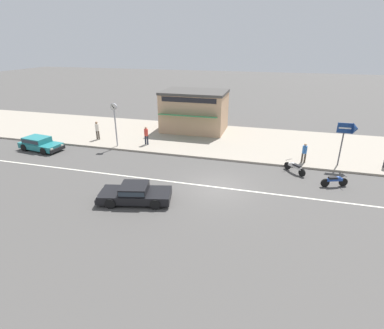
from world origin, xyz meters
name	(u,v)px	position (x,y,z in m)	size (l,w,h in m)	color
ground_plane	(217,187)	(0.00, 0.00, 0.00)	(160.00, 160.00, 0.00)	#4C4947
lane_centre_stripe	(217,187)	(0.00, 0.00, 0.00)	(50.40, 0.14, 0.01)	silver
kerb_strip	(237,141)	(0.00, 9.67, 0.07)	(68.00, 10.00, 0.15)	#9E9384
hatchback_teal_1	(39,143)	(-16.18, 3.02, 0.59)	(3.96, 2.13, 1.10)	teal
sedan_black_2	(135,193)	(-4.31, -3.08, 0.53)	(4.48, 2.62, 1.06)	black
motorcycle_0	(295,167)	(4.84, 3.75, 0.42)	(1.41, 1.50, 0.80)	black
motorcycle_1	(335,181)	(7.25, 2.13, 0.42)	(1.71, 0.82, 0.80)	black
street_clock	(115,116)	(-10.00, 5.30, 2.86)	(0.57, 0.22, 3.76)	#9E9EA3
arrow_signboard	(353,130)	(8.53, 5.70, 2.88)	(1.38, 0.80, 3.26)	#4C4C51
pedestrian_near_clock	(146,134)	(-7.68, 6.37, 1.11)	(0.34, 0.34, 1.65)	#232838
pedestrian_mid_kerb	(97,129)	(-12.68, 6.54, 1.15)	(0.34, 0.34, 1.71)	#4C4238
pedestrian_by_shop	(304,152)	(5.54, 5.57, 1.04)	(0.34, 0.34, 1.54)	#4C4238
shopfront_corner_warung	(194,111)	(-4.80, 12.13, 2.16)	(6.39, 5.24, 4.01)	tan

